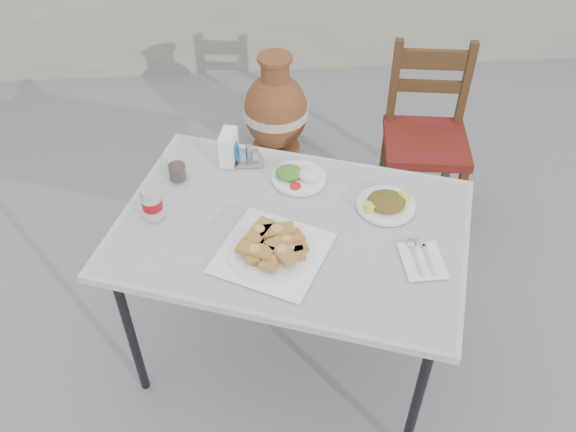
{
  "coord_description": "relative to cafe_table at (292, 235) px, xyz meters",
  "views": [
    {
      "loc": [
        -0.02,
        -1.72,
        2.31
      ],
      "look_at": [
        0.11,
        -0.06,
        0.77
      ],
      "focal_mm": 38.0,
      "sensor_mm": 36.0,
      "label": 1
    }
  ],
  "objects": [
    {
      "name": "soda_can",
      "position": [
        -0.5,
        0.09,
        0.12
      ],
      "size": [
        0.08,
        0.08,
        0.14
      ],
      "color": "silver",
      "rests_on": "cafe_table"
    },
    {
      "name": "cafe_table",
      "position": [
        0.0,
        0.0,
        0.0
      ],
      "size": [
        1.48,
        1.23,
        0.77
      ],
      "rotation": [
        0.0,
        0.0,
        -0.34
      ],
      "color": "black",
      "rests_on": "ground"
    },
    {
      "name": "salad_chopped_plate",
      "position": [
        0.36,
        0.07,
        0.07
      ],
      "size": [
        0.22,
        0.22,
        0.05
      ],
      "color": "white",
      "rests_on": "cafe_table"
    },
    {
      "name": "chair",
      "position": [
        0.77,
        0.9,
        -0.23
      ],
      "size": [
        0.48,
        0.48,
        0.94
      ],
      "rotation": [
        0.0,
        0.0,
        -0.15
      ],
      "color": "#321B0D",
      "rests_on": "ground"
    },
    {
      "name": "ground",
      "position": [
        -0.12,
        0.11,
        -0.72
      ],
      "size": [
        80.0,
        80.0,
        0.0
      ],
      "primitive_type": "plane",
      "color": "slate",
      "rests_on": "ground"
    },
    {
      "name": "cola_glass",
      "position": [
        -0.43,
        0.3,
        0.1
      ],
      "size": [
        0.08,
        0.08,
        0.11
      ],
      "color": "white",
      "rests_on": "cafe_table"
    },
    {
      "name": "cutlery_napkin",
      "position": [
        0.43,
        -0.2,
        0.06
      ],
      "size": [
        0.15,
        0.2,
        0.01
      ],
      "rotation": [
        0.0,
        0.0,
        0.02
      ],
      "color": "white",
      "rests_on": "cafe_table"
    },
    {
      "name": "napkin_holder",
      "position": [
        -0.22,
        0.4,
        0.12
      ],
      "size": [
        0.09,
        0.12,
        0.14
      ],
      "rotation": [
        0.0,
        0.0,
        -0.24
      ],
      "color": "white",
      "rests_on": "cafe_table"
    },
    {
      "name": "pide_plate",
      "position": [
        -0.08,
        -0.14,
        0.09
      ],
      "size": [
        0.48,
        0.48,
        0.07
      ],
      "rotation": [
        0.0,
        0.0,
        -0.49
      ],
      "color": "white",
      "rests_on": "cafe_table"
    },
    {
      "name": "condiment_caddy",
      "position": [
        -0.14,
        0.38,
        0.08
      ],
      "size": [
        0.11,
        0.09,
        0.07
      ],
      "rotation": [
        0.0,
        0.0,
        -0.03
      ],
      "color": "#B3B4BA",
      "rests_on": "cafe_table"
    },
    {
      "name": "salad_rice_plate",
      "position": [
        0.05,
        0.26,
        0.07
      ],
      "size": [
        0.22,
        0.22,
        0.05
      ],
      "color": "white",
      "rests_on": "cafe_table"
    },
    {
      "name": "terracotta_urn",
      "position": [
        0.03,
        1.45,
        -0.41
      ],
      "size": [
        0.39,
        0.39,
        0.67
      ],
      "color": "brown",
      "rests_on": "ground"
    }
  ]
}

